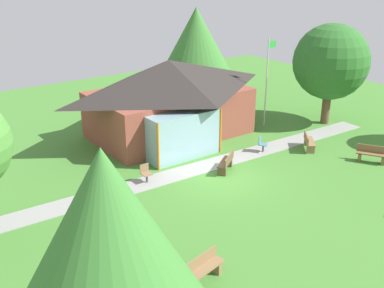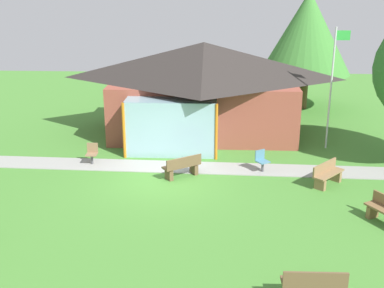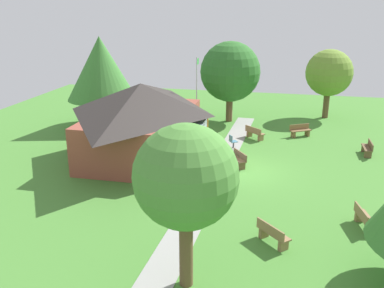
% 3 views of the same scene
% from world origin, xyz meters
% --- Properties ---
extents(ground_plane, '(44.00, 44.00, 0.00)m').
position_xyz_m(ground_plane, '(0.00, 0.00, 0.00)').
color(ground_plane, '#478433').
extents(pavilion, '(9.50, 7.01, 4.36)m').
position_xyz_m(pavilion, '(1.22, 6.09, 2.28)').
color(pavilion, brown).
rests_on(pavilion, ground_plane).
extents(footpath, '(22.68, 2.05, 0.03)m').
position_xyz_m(footpath, '(0.00, 1.40, 0.01)').
color(footpath, '#999993').
rests_on(footpath, ground_plane).
extents(flagpole, '(0.64, 0.08, 5.28)m').
position_xyz_m(flagpole, '(6.84, 4.10, 2.93)').
color(flagpole, silver).
rests_on(flagpole, ground_plane).
extents(bench_front_right, '(1.51, 0.46, 0.84)m').
position_xyz_m(bench_front_right, '(4.25, -7.02, 0.40)').
color(bench_front_right, brown).
rests_on(bench_front_right, ground_plane).
extents(bench_rear_near_path, '(1.48, 1.21, 0.84)m').
position_xyz_m(bench_rear_near_path, '(0.65, 0.41, 0.40)').
color(bench_rear_near_path, brown).
rests_on(bench_rear_near_path, ground_plane).
extents(bench_mid_right, '(1.33, 1.41, 0.84)m').
position_xyz_m(bench_mid_right, '(5.99, -0.07, 0.40)').
color(bench_mid_right, olive).
rests_on(bench_mid_right, ground_plane).
extents(patio_chair_west, '(0.44, 0.44, 0.86)m').
position_xyz_m(patio_chair_west, '(-3.09, 1.61, 0.42)').
color(patio_chair_west, '#8C6B4C').
rests_on(patio_chair_west, ground_plane).
extents(patio_chair_lawn_spare, '(0.61, 0.61, 0.86)m').
position_xyz_m(patio_chair_lawn_spare, '(3.71, 1.11, 0.42)').
color(patio_chair_lawn_spare, teal).
rests_on(patio_chair_lawn_spare, ground_plane).
extents(tree_behind_pavilion_right, '(5.00, 5.00, 6.55)m').
position_xyz_m(tree_behind_pavilion_right, '(6.86, 11.17, 4.28)').
color(tree_behind_pavilion_right, brown).
rests_on(tree_behind_pavilion_right, ground_plane).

